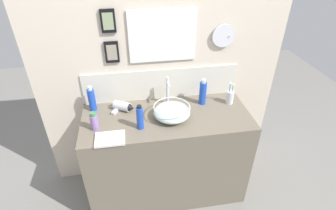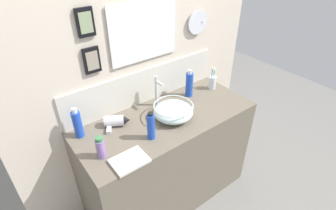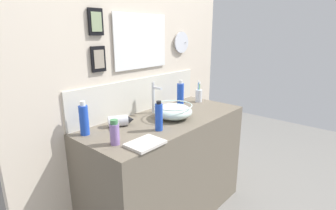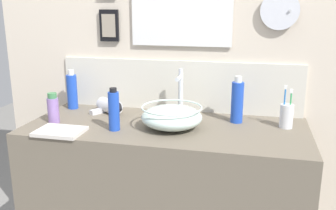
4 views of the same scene
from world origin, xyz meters
name	(u,v)px [view 1 (image 1 of 4)]	position (x,y,z in m)	size (l,w,h in m)	color
ground_plane	(167,186)	(0.00, 0.00, 0.00)	(6.00, 6.00, 0.00)	gray
vanity_counter	(167,155)	(0.00, 0.00, 0.41)	(1.30, 0.56, 0.82)	#6B6051
back_panel	(160,48)	(0.00, 0.31, 1.26)	(2.02, 0.10, 2.52)	beige
glass_bowl_sink	(172,112)	(0.03, -0.03, 0.88)	(0.28, 0.28, 0.10)	silver
faucet	(168,90)	(0.03, 0.16, 0.96)	(0.02, 0.10, 0.24)	silver
hair_drier	(123,107)	(-0.33, 0.13, 0.86)	(0.20, 0.15, 0.07)	silver
toothbrush_cup	(230,97)	(0.54, 0.10, 0.88)	(0.06, 0.06, 0.20)	silver
spray_bottle	(92,100)	(-0.56, 0.18, 0.92)	(0.06, 0.06, 0.21)	blue
shampoo_bottle	(203,93)	(0.32, 0.13, 0.93)	(0.06, 0.06, 0.22)	blue
soap_dispenser	(94,122)	(-0.53, -0.08, 0.89)	(0.05, 0.05, 0.15)	#8C6BB2
lotion_bottle	(140,118)	(-0.21, -0.12, 0.91)	(0.05, 0.05, 0.19)	blue
hand_towel	(110,139)	(-0.43, -0.21, 0.83)	(0.20, 0.15, 0.02)	silver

